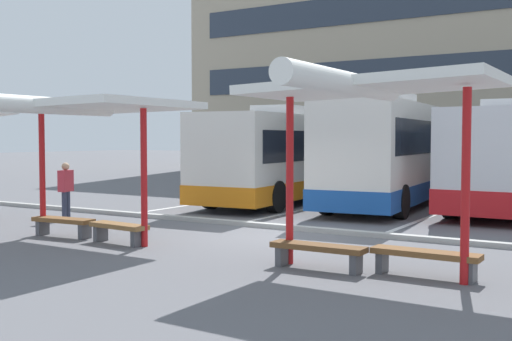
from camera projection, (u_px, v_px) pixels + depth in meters
name	position (u px, v px, depth m)	size (l,w,h in m)	color
ground_plane	(277.00, 236.00, 14.82)	(160.00, 160.00, 0.00)	slate
coach_bus_0	(300.00, 156.00, 24.09)	(3.41, 12.55, 3.48)	silver
coach_bus_1	(397.00, 153.00, 21.92)	(3.39, 11.21, 3.79)	silver
lane_stripe_0	(257.00, 195.00, 25.61)	(0.16, 14.00, 0.01)	white
lane_stripe_1	(348.00, 200.00, 23.51)	(0.16, 14.00, 0.01)	white
lane_stripe_2	(458.00, 206.00, 21.42)	(0.16, 14.00, 0.01)	white
waiting_shelter_1	(80.00, 109.00, 13.89)	(4.22, 5.25, 3.19)	red
bench_2	(63.00, 223.00, 14.73)	(1.64, 0.56, 0.45)	brown
bench_3	(119.00, 229.00, 13.77)	(1.54, 0.54, 0.45)	brown
waiting_shelter_2	(366.00, 91.00, 10.42)	(4.15, 4.40, 3.35)	red
bench_4	(318.00, 251.00, 11.08)	(1.74, 0.44, 0.45)	brown
bench_5	(425.00, 257.00, 10.45)	(1.81, 0.45, 0.45)	brown
platform_kerb	(299.00, 228.00, 15.76)	(44.00, 0.24, 0.12)	#ADADA8
waiting_passenger_0	(66.00, 187.00, 17.83)	(0.32, 0.51, 1.63)	#33384C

